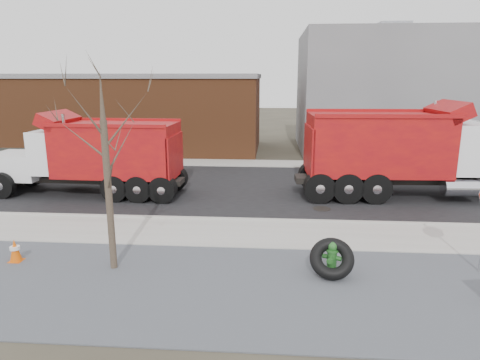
# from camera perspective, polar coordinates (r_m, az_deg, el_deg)

# --- Properties ---
(ground) EXTENTS (120.00, 120.00, 0.00)m
(ground) POSITION_cam_1_polar(r_m,az_deg,el_deg) (13.98, -0.11, -7.57)
(ground) COLOR #383328
(ground) RESTS_ON ground
(gravel_verge) EXTENTS (60.00, 5.00, 0.03)m
(gravel_verge) POSITION_cam_1_polar(r_m,az_deg,el_deg) (10.80, -1.57, -14.18)
(gravel_verge) COLOR slate
(gravel_verge) RESTS_ON ground
(sidewalk) EXTENTS (60.00, 2.50, 0.06)m
(sidewalk) POSITION_cam_1_polar(r_m,az_deg,el_deg) (14.21, -0.03, -7.09)
(sidewalk) COLOR #9E9B93
(sidewalk) RESTS_ON ground
(curb) EXTENTS (60.00, 0.15, 0.11)m
(curb) POSITION_cam_1_polar(r_m,az_deg,el_deg) (15.42, 0.33, -5.31)
(curb) COLOR #9E9B93
(curb) RESTS_ON ground
(road) EXTENTS (60.00, 9.40, 0.02)m
(road) POSITION_cam_1_polar(r_m,az_deg,el_deg) (19.98, 1.27, -1.03)
(road) COLOR black
(road) RESTS_ON ground
(far_sidewalk) EXTENTS (60.00, 2.00, 0.06)m
(far_sidewalk) POSITION_cam_1_polar(r_m,az_deg,el_deg) (25.52, 1.95, 2.23)
(far_sidewalk) COLOR #9E9B93
(far_sidewalk) RESTS_ON ground
(building_grey) EXTENTS (12.00, 10.00, 8.00)m
(building_grey) POSITION_cam_1_polar(r_m,az_deg,el_deg) (32.04, 19.10, 10.97)
(building_grey) COLOR gray
(building_grey) RESTS_ON ground
(building_brick) EXTENTS (20.20, 8.20, 5.30)m
(building_brick) POSITION_cam_1_polar(r_m,az_deg,el_deg) (32.05, -16.00, 8.77)
(building_brick) COLOR brown
(building_brick) RESTS_ON ground
(bare_tree) EXTENTS (3.20, 3.20, 5.20)m
(bare_tree) POSITION_cam_1_polar(r_m,az_deg,el_deg) (11.36, -17.53, 4.09)
(bare_tree) COLOR #382D23
(bare_tree) RESTS_ON ground
(fire_hydrant) EXTENTS (0.51, 0.50, 0.90)m
(fire_hydrant) POSITION_cam_1_polar(r_m,az_deg,el_deg) (11.61, 12.14, -10.25)
(fire_hydrant) COLOR #30712B
(fire_hydrant) RESTS_ON ground
(truck_tire) EXTENTS (1.21, 1.10, 1.03)m
(truck_tire) POSITION_cam_1_polar(r_m,az_deg,el_deg) (11.41, 12.15, -10.21)
(truck_tire) COLOR black
(truck_tire) RESTS_ON ground
(traffic_cone_near) EXTENTS (0.35, 0.35, 0.67)m
(traffic_cone_near) POSITION_cam_1_polar(r_m,az_deg,el_deg) (13.60, -27.79, -8.32)
(traffic_cone_near) COLOR #DE5307
(traffic_cone_near) RESTS_ON ground
(dump_truck_red_a) EXTENTS (10.18, 3.14, 4.03)m
(dump_truck_red_a) POSITION_cam_1_polar(r_m,az_deg,el_deg) (19.50, 21.58, 3.78)
(dump_truck_red_a) COLOR black
(dump_truck_red_a) RESTS_ON ground
(dump_truck_red_b) EXTENTS (8.50, 2.69, 3.58)m
(dump_truck_red_b) POSITION_cam_1_polar(r_m,az_deg,el_deg) (19.55, -18.97, 3.34)
(dump_truck_red_b) COLOR black
(dump_truck_red_b) RESTS_ON ground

